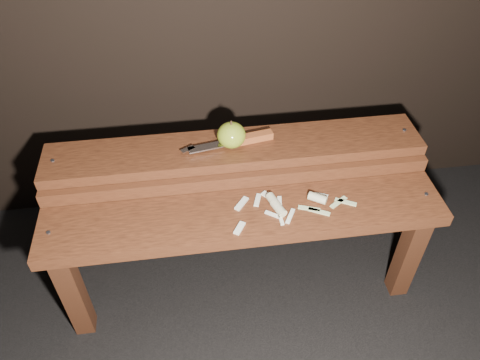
{
  "coord_description": "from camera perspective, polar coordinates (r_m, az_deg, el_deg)",
  "views": [
    {
      "loc": [
        -0.14,
        -0.98,
        1.43
      ],
      "look_at": [
        0.0,
        0.06,
        0.45
      ],
      "focal_mm": 35.0,
      "sensor_mm": 36.0,
      "label": 1
    }
  ],
  "objects": [
    {
      "name": "ground",
      "position": [
        1.73,
        0.28,
        -12.31
      ],
      "size": [
        60.0,
        60.0,
        0.0
      ],
      "primitive_type": "plane",
      "color": "black"
    },
    {
      "name": "knife",
      "position": [
        1.48,
        0.32,
        4.93
      ],
      "size": [
        0.3,
        0.08,
        0.03
      ],
      "color": "brown",
      "rests_on": "bench_rear_tier"
    },
    {
      "name": "apple_scraps",
      "position": [
        1.39,
        5.95,
        -2.93
      ],
      "size": [
        0.38,
        0.16,
        0.03
      ],
      "color": "beige",
      "rests_on": "bench_front_tier"
    },
    {
      "name": "bench_front_tier",
      "position": [
        1.42,
        0.68,
        -6.18
      ],
      "size": [
        1.2,
        0.2,
        0.42
      ],
      "color": "#371A0D",
      "rests_on": "ground"
    },
    {
      "name": "apple",
      "position": [
        1.45,
        -1.06,
        5.5
      ],
      "size": [
        0.09,
        0.09,
        0.09
      ],
      "color": "olive",
      "rests_on": "bench_rear_tier"
    },
    {
      "name": "bench_rear_tier",
      "position": [
        1.53,
        -0.54,
        1.68
      ],
      "size": [
        1.2,
        0.21,
        0.5
      ],
      "color": "#371A0D",
      "rests_on": "ground"
    }
  ]
}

